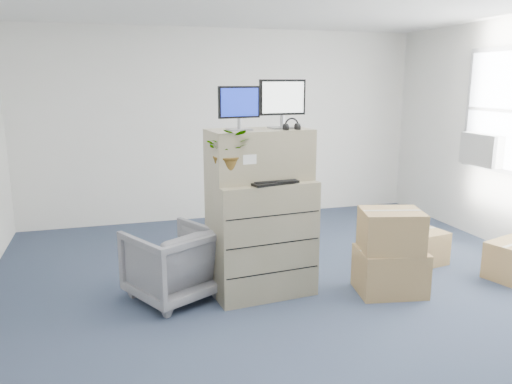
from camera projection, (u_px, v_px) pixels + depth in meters
ground at (316, 315)px, 4.47m from camera, size 7.00×7.00×0.00m
wall_back at (225, 125)px, 7.45m from camera, size 6.00×0.02×2.80m
ac_unit at (484, 150)px, 6.32m from camera, size 0.24×0.60×0.40m
filing_cabinet_lower at (261, 237)px, 4.86m from camera, size 1.02×0.68×1.13m
filing_cabinet_upper at (259, 155)px, 4.73m from camera, size 1.01×0.57×0.48m
monitor_left at (239, 106)px, 4.53m from camera, size 0.40×0.19×0.40m
monitor_right at (283, 101)px, 4.70m from camera, size 0.46×0.19×0.46m
headphones at (292, 126)px, 4.61m from camera, size 0.15×0.03×0.15m
keyboard at (274, 182)px, 4.59m from camera, size 0.49×0.30×0.02m
mouse at (301, 179)px, 4.74m from camera, size 0.09×0.06×0.03m
water_bottle at (263, 166)px, 4.78m from camera, size 0.07×0.07×0.25m
phone_dock at (254, 174)px, 4.77m from camera, size 0.08×0.07×0.16m
external_drive at (287, 172)px, 4.98m from camera, size 0.26×0.22×0.07m
tissue_box at (289, 164)px, 4.90m from camera, size 0.29×0.15×0.11m
potted_plant at (229, 159)px, 4.48m from camera, size 0.50×0.53×0.42m
office_chair at (172, 260)px, 4.75m from camera, size 0.98×0.96×0.76m
cardboard_boxes at (424, 253)px, 5.17m from camera, size 2.14×1.33×0.84m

